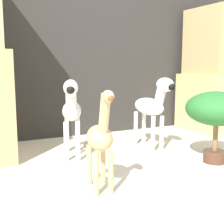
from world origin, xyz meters
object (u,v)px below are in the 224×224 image
at_px(zebra_left, 72,109).
at_px(potted_palm_front, 217,111).
at_px(zebra_right, 152,105).
at_px(giraffe_figurine, 101,138).

height_order(zebra_left, potted_palm_front, zebra_left).
relative_size(zebra_right, zebra_left, 1.00).
relative_size(zebra_right, potted_palm_front, 1.17).
relative_size(zebra_right, giraffe_figurine, 1.03).
xyz_separation_m(zebra_left, giraffe_figurine, (-0.05, -0.69, -0.07)).
xyz_separation_m(zebra_left, potted_palm_front, (0.95, -0.57, 0.00)).
distance_m(giraffe_figurine, potted_palm_front, 1.01).
bearing_deg(zebra_right, potted_palm_front, -65.44).
xyz_separation_m(zebra_right, potted_palm_front, (0.24, -0.52, 0.00)).
bearing_deg(giraffe_figurine, zebra_right, 39.82).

